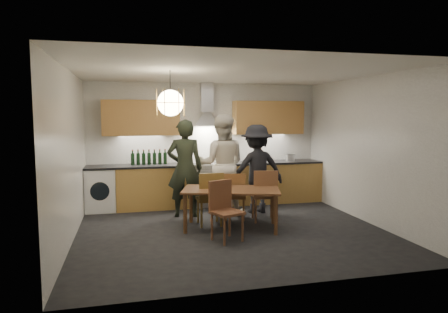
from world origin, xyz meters
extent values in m
plane|color=black|center=(0.00, 0.00, 0.00)|extent=(5.00, 5.00, 0.00)
cube|color=white|center=(0.00, 2.25, 1.30)|extent=(5.00, 0.02, 2.60)
cube|color=white|center=(0.00, -2.25, 1.30)|extent=(5.00, 0.02, 2.60)
cube|color=white|center=(-2.50, 0.00, 1.30)|extent=(0.02, 4.50, 2.60)
cube|color=white|center=(2.50, 0.00, 1.30)|extent=(0.02, 4.50, 2.60)
cube|color=white|center=(0.00, 0.00, 2.60)|extent=(5.00, 4.50, 0.02)
cube|color=tan|center=(-1.18, 1.95, 0.43)|extent=(1.45, 0.60, 0.86)
cube|color=tan|center=(1.48, 1.95, 0.43)|extent=(2.05, 0.60, 0.86)
cube|color=white|center=(-2.20, 1.95, 0.42)|extent=(0.58, 0.58, 0.85)
cube|color=black|center=(-1.48, 1.95, 0.88)|extent=(2.05, 0.62, 0.04)
cube|color=black|center=(1.48, 1.95, 0.88)|extent=(2.05, 0.62, 0.04)
cube|color=silver|center=(0.00, 1.95, 0.40)|extent=(0.90, 0.60, 0.80)
cube|color=black|center=(0.00, 1.66, 0.38)|extent=(0.78, 0.02, 0.42)
cube|color=slate|center=(0.00, 1.95, 0.84)|extent=(0.90, 0.60, 0.08)
cube|color=silver|center=(0.00, 1.69, 0.90)|extent=(0.90, 0.08, 0.04)
cube|color=tan|center=(-1.38, 2.08, 1.86)|extent=(1.55, 0.35, 0.72)
cube|color=tan|center=(1.38, 2.08, 1.86)|extent=(1.55, 0.35, 0.72)
cube|color=silver|center=(0.00, 2.12, 2.29)|extent=(0.26, 0.22, 0.62)
cylinder|color=black|center=(-1.00, -0.10, 2.35)|extent=(0.01, 0.01, 0.50)
sphere|color=#FFE0A5|center=(-1.00, -0.10, 2.10)|extent=(0.40, 0.40, 0.40)
torus|color=gold|center=(-1.00, -0.10, 2.10)|extent=(0.43, 0.43, 0.01)
cube|color=brown|center=(0.02, 0.12, 0.66)|extent=(1.77, 1.24, 0.04)
cylinder|color=brown|center=(-0.78, 0.02, 0.32)|extent=(0.06, 0.06, 0.64)
cylinder|color=brown|center=(-0.58, 0.65, 0.32)|extent=(0.06, 0.06, 0.64)
cylinder|color=brown|center=(0.62, -0.42, 0.32)|extent=(0.06, 0.06, 0.64)
cylinder|color=brown|center=(0.82, 0.22, 0.32)|extent=(0.06, 0.06, 0.64)
cube|color=brown|center=(-0.29, 0.43, 0.45)|extent=(0.42, 0.42, 0.04)
cube|color=brown|center=(-0.29, 0.24, 0.71)|extent=(0.42, 0.04, 0.46)
cylinder|color=brown|center=(-0.12, 0.60, 0.22)|extent=(0.04, 0.04, 0.43)
cylinder|color=brown|center=(-0.12, 0.26, 0.22)|extent=(0.04, 0.04, 0.43)
cylinder|color=brown|center=(-0.46, 0.60, 0.22)|extent=(0.04, 0.04, 0.43)
cylinder|color=brown|center=(-0.46, 0.26, 0.22)|extent=(0.04, 0.04, 0.43)
cube|color=brown|center=(0.25, 0.71, 0.42)|extent=(0.49, 0.49, 0.04)
cube|color=brown|center=(0.20, 0.53, 0.65)|extent=(0.39, 0.14, 0.43)
cylinder|color=brown|center=(0.45, 0.81, 0.20)|extent=(0.03, 0.03, 0.40)
cylinder|color=brown|center=(0.36, 0.51, 0.20)|extent=(0.03, 0.03, 0.40)
cylinder|color=brown|center=(0.14, 0.90, 0.20)|extent=(0.03, 0.03, 0.40)
cylinder|color=brown|center=(0.05, 0.60, 0.20)|extent=(0.03, 0.03, 0.40)
cube|color=brown|center=(0.72, 0.46, 0.46)|extent=(0.49, 0.49, 0.04)
cube|color=brown|center=(0.69, 0.27, 0.71)|extent=(0.43, 0.11, 0.47)
cylinder|color=brown|center=(0.92, 0.60, 0.22)|extent=(0.04, 0.04, 0.44)
cylinder|color=brown|center=(0.87, 0.26, 0.22)|extent=(0.04, 0.04, 0.44)
cylinder|color=brown|center=(0.58, 0.66, 0.22)|extent=(0.04, 0.04, 0.44)
cylinder|color=brown|center=(0.52, 0.31, 0.22)|extent=(0.04, 0.04, 0.44)
cube|color=brown|center=(-0.21, -0.53, 0.44)|extent=(0.54, 0.54, 0.04)
cube|color=brown|center=(-0.28, -0.35, 0.69)|extent=(0.40, 0.19, 0.45)
cylinder|color=brown|center=(-0.30, -0.74, 0.21)|extent=(0.04, 0.04, 0.42)
cylinder|color=brown|center=(-0.43, -0.43, 0.21)|extent=(0.04, 0.04, 0.42)
cylinder|color=brown|center=(0.01, -0.62, 0.21)|extent=(0.04, 0.04, 0.42)
cylinder|color=brown|center=(-0.11, -0.31, 0.21)|extent=(0.04, 0.04, 0.42)
imported|color=black|center=(-0.62, 1.12, 0.92)|extent=(0.73, 0.54, 1.83)
imported|color=beige|center=(0.10, 1.16, 0.96)|extent=(1.11, 0.97, 1.93)
imported|color=black|center=(0.79, 1.09, 0.87)|extent=(1.16, 0.72, 1.73)
imported|color=#A7A7AB|center=(1.08, 1.86, 0.94)|extent=(0.39, 0.39, 0.08)
cylinder|color=silver|center=(1.84, 1.91, 0.98)|extent=(0.28, 0.28, 0.15)
camera|label=1|loc=(-1.65, -6.28, 1.92)|focal=32.00mm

